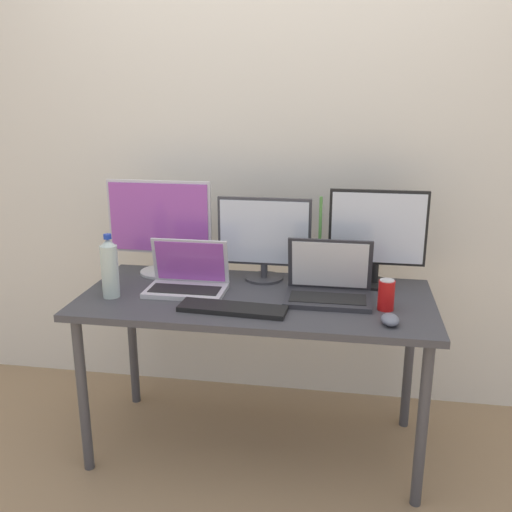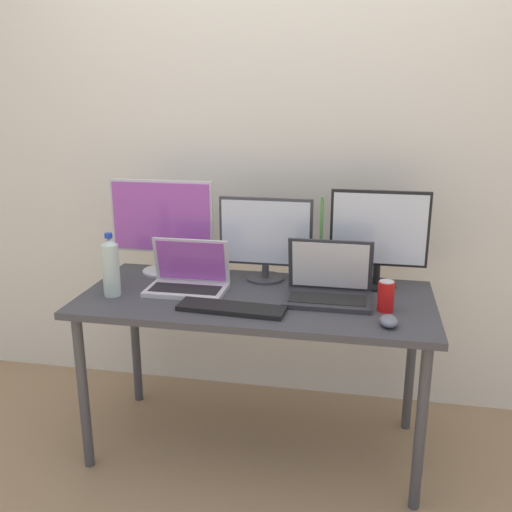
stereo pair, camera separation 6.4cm
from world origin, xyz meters
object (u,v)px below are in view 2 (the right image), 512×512
(monitor_left, at_px, (162,223))
(monitor_center, at_px, (265,237))
(work_desk, at_px, (256,311))
(monitor_right, at_px, (379,235))
(laptop_secondary, at_px, (329,286))
(mouse_by_keyboard, at_px, (389,321))
(laptop_silver, at_px, (188,278))
(soda_can_by_laptop, at_px, (112,271))
(bamboo_vase, at_px, (320,266))
(keyboard_main, at_px, (231,308))
(soda_can_near_keyboard, at_px, (386,296))
(water_bottle, at_px, (111,267))

(monitor_left, distance_m, monitor_center, 0.50)
(work_desk, xyz_separation_m, monitor_right, (0.51, 0.24, 0.31))
(laptop_secondary, distance_m, mouse_by_keyboard, 0.35)
(monitor_left, relative_size, laptop_secondary, 1.39)
(mouse_by_keyboard, bearing_deg, laptop_silver, 157.54)
(soda_can_by_laptop, relative_size, bamboo_vase, 0.31)
(monitor_left, bearing_deg, soda_can_by_laptop, -129.49)
(keyboard_main, bearing_deg, mouse_by_keyboard, 0.25)
(monitor_right, xyz_separation_m, soda_can_near_keyboard, (0.03, -0.30, -0.18))
(work_desk, height_order, bamboo_vase, bamboo_vase)
(keyboard_main, height_order, soda_can_by_laptop, soda_can_by_laptop)
(soda_can_by_laptop, bearing_deg, monitor_left, 50.51)
(laptop_secondary, bearing_deg, keyboard_main, -151.04)
(mouse_by_keyboard, bearing_deg, monitor_left, 149.56)
(laptop_secondary, relative_size, soda_can_near_keyboard, 2.85)
(bamboo_vase, bearing_deg, keyboard_main, -129.27)
(monitor_right, distance_m, mouse_by_keyboard, 0.51)
(keyboard_main, relative_size, soda_can_near_keyboard, 3.45)
(monitor_left, bearing_deg, water_bottle, -107.23)
(monitor_left, distance_m, water_bottle, 0.38)
(water_bottle, distance_m, soda_can_near_keyboard, 1.15)
(laptop_silver, relative_size, laptop_secondary, 0.96)
(work_desk, bearing_deg, monitor_right, 24.90)
(monitor_center, bearing_deg, soda_can_by_laptop, -163.70)
(mouse_by_keyboard, relative_size, soda_can_by_laptop, 0.77)
(monitor_right, height_order, soda_can_near_keyboard, monitor_right)
(water_bottle, bearing_deg, soda_can_near_keyboard, 2.02)
(laptop_silver, bearing_deg, mouse_by_keyboard, -15.74)
(mouse_by_keyboard, height_order, soda_can_near_keyboard, soda_can_near_keyboard)
(mouse_by_keyboard, distance_m, soda_can_near_keyboard, 0.16)
(monitor_left, xyz_separation_m, monitor_center, (0.50, -0.01, -0.04))
(monitor_center, height_order, monitor_right, monitor_right)
(monitor_right, distance_m, soda_can_by_laptop, 1.21)
(monitor_left, bearing_deg, bamboo_vase, -2.54)
(monitor_center, distance_m, water_bottle, 0.70)
(monitor_left, distance_m, mouse_by_keyboard, 1.17)
(soda_can_near_keyboard, bearing_deg, monitor_center, 151.48)
(keyboard_main, distance_m, bamboo_vase, 0.51)
(keyboard_main, bearing_deg, bamboo_vase, 54.40)
(laptop_silver, relative_size, mouse_by_keyboard, 3.56)
(work_desk, bearing_deg, laptop_secondary, 4.13)
(monitor_center, bearing_deg, bamboo_vase, -4.60)
(water_bottle, bearing_deg, work_desk, 9.98)
(work_desk, bearing_deg, laptop_silver, 176.04)
(soda_can_near_keyboard, bearing_deg, bamboo_vase, 136.19)
(water_bottle, height_order, bamboo_vase, bamboo_vase)
(work_desk, bearing_deg, monitor_left, 154.31)
(monitor_center, distance_m, soda_can_by_laptop, 0.72)
(laptop_silver, xyz_separation_m, laptop_secondary, (0.62, 0.00, 0.01))
(monitor_center, relative_size, monitor_right, 0.99)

